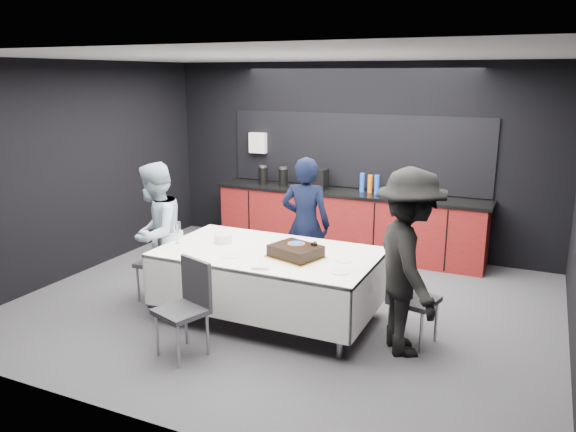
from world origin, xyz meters
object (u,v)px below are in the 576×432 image
object	(u,v)px
chair_near	(188,301)
person_left	(156,234)
party_table	(269,263)
chair_right	(407,290)
plate_stack	(223,238)
cake_assembly	(296,251)
person_center	(306,225)
person_right	(409,263)
champagne_flute	(177,230)
chair_left	(163,257)

from	to	relation	value
chair_near	person_left	bearing A→B (deg)	139.16
party_table	chair_right	world-z (taller)	chair_right
chair_near	plate_stack	bearing A→B (deg)	103.29
cake_assembly	person_left	size ratio (longest dim) A/B	0.37
person_center	person_right	distance (m)	1.86
person_center	cake_assembly	bearing A→B (deg)	100.23
person_right	champagne_flute	bearing A→B (deg)	61.81
party_table	plate_stack	bearing A→B (deg)	174.01
chair_right	plate_stack	bearing A→B (deg)	-178.43
plate_stack	chair_near	size ratio (longest dim) A/B	0.22
champagne_flute	person_left	bearing A→B (deg)	167.20
cake_assembly	party_table	bearing A→B (deg)	167.99
chair_right	chair_near	xyz separation A→B (m)	(-1.83, -1.14, 0.00)
champagne_flute	chair_left	size ratio (longest dim) A/B	0.24
party_table	chair_left	bearing A→B (deg)	-178.44
person_right	chair_left	bearing A→B (deg)	58.68
chair_right	cake_assembly	bearing A→B (deg)	-170.18
party_table	chair_right	distance (m)	1.49
chair_left	party_table	bearing A→B (deg)	1.56
cake_assembly	plate_stack	bearing A→B (deg)	171.76
chair_near	champagne_flute	bearing A→B (deg)	130.13
cake_assembly	chair_right	bearing A→B (deg)	9.82
cake_assembly	chair_near	bearing A→B (deg)	-126.54
cake_assembly	person_left	xyz separation A→B (m)	(-1.76, -0.03, -0.02)
plate_stack	chair_left	distance (m)	0.83
person_left	person_right	world-z (taller)	person_right
chair_left	chair_right	world-z (taller)	same
cake_assembly	person_center	bearing A→B (deg)	107.78
party_table	person_left	world-z (taller)	person_left
chair_left	person_center	size ratio (longest dim) A/B	0.56
cake_assembly	champagne_flute	bearing A→B (deg)	-175.49
cake_assembly	person_right	xyz separation A→B (m)	(1.17, -0.03, 0.05)
person_left	chair_right	bearing A→B (deg)	82.40
party_table	chair_left	world-z (taller)	chair_left
chair_right	chair_near	distance (m)	2.15
cake_assembly	champagne_flute	size ratio (longest dim) A/B	2.75
champagne_flute	person_right	world-z (taller)	person_right
chair_left	person_center	xyz separation A→B (m)	(1.39, 1.02, 0.30)
plate_stack	chair_near	distance (m)	1.15
plate_stack	party_table	bearing A→B (deg)	-5.99
chair_near	person_left	world-z (taller)	person_left
party_table	chair_right	size ratio (longest dim) A/B	2.51
plate_stack	person_right	bearing A→B (deg)	-4.52
plate_stack	chair_left	world-z (taller)	chair_left
champagne_flute	chair_right	distance (m)	2.58
champagne_flute	person_center	size ratio (longest dim) A/B	0.13
party_table	person_left	size ratio (longest dim) A/B	1.40
chair_right	person_left	xyz separation A→B (m)	(-2.88, -0.23, 0.29)
person_left	champagne_flute	bearing A→B (deg)	65.13
chair_near	person_left	xyz separation A→B (m)	(-1.06, 0.91, 0.29)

